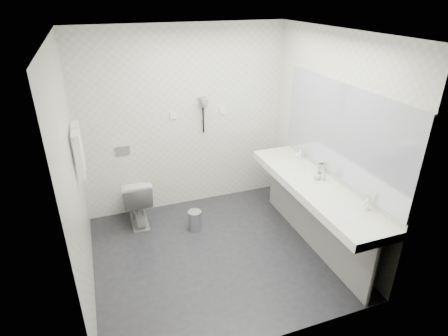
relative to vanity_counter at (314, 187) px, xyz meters
name	(u,v)px	position (x,y,z in m)	size (l,w,h in m)	color
floor	(216,254)	(-1.12, 0.20, -0.80)	(2.80, 2.80, 0.00)	#232227
ceiling	(214,33)	(-1.12, 0.20, 1.70)	(2.80, 2.80, 0.00)	white
wall_back	(185,121)	(-1.12, 1.50, 0.45)	(2.80, 2.80, 0.00)	silver
wall_front	(271,226)	(-1.12, -1.10, 0.45)	(2.80, 2.80, 0.00)	silver
wall_left	(74,180)	(-2.52, 0.20, 0.45)	(2.60, 2.60, 0.00)	silver
wall_right	(329,142)	(0.27, 0.20, 0.45)	(2.60, 2.60, 0.00)	silver
vanity_counter	(314,187)	(0.00, 0.00, 0.00)	(0.55, 2.20, 0.10)	white
vanity_panel	(312,218)	(0.02, 0.00, -0.42)	(0.03, 2.15, 0.75)	gray
vanity_post_near	(373,274)	(0.05, -1.04, -0.42)	(0.06, 0.06, 0.75)	silver
vanity_post_far	(275,180)	(0.05, 1.04, -0.42)	(0.06, 0.06, 0.75)	silver
mirror	(341,132)	(0.26, 0.00, 0.65)	(0.02, 2.20, 1.05)	#B2BCC6
basin_near	(350,214)	(0.00, -0.65, 0.04)	(0.40, 0.31, 0.05)	white
basin_far	(287,162)	(0.00, 0.65, 0.04)	(0.40, 0.31, 0.05)	white
faucet_near	(367,203)	(0.19, -0.65, 0.12)	(0.04, 0.04, 0.15)	silver
faucet_far	(301,154)	(0.19, 0.65, 0.12)	(0.04, 0.04, 0.15)	silver
soap_bottle_a	(323,175)	(0.14, 0.05, 0.11)	(0.05, 0.05, 0.11)	silver
soap_bottle_b	(317,175)	(0.08, 0.08, 0.10)	(0.08, 0.08, 0.11)	silver
glass_left	(321,168)	(0.22, 0.21, 0.11)	(0.07, 0.07, 0.12)	silver
toilet	(136,199)	(-1.90, 1.22, -0.46)	(0.38, 0.67, 0.68)	white
flush_plate	(123,151)	(-1.98, 1.49, 0.15)	(0.18, 0.02, 0.12)	#B2B5BA
pedal_bin	(195,221)	(-1.22, 0.79, -0.68)	(0.18, 0.18, 0.25)	#B2B5BA
bin_lid	(195,212)	(-1.22, 0.79, -0.54)	(0.18, 0.18, 0.01)	#B2B5BA
towel_rail	(74,130)	(-2.47, 0.75, 0.75)	(0.02, 0.02, 0.62)	silver
towel_near	(79,155)	(-2.46, 0.61, 0.53)	(0.07, 0.24, 0.48)	white
towel_far	(78,145)	(-2.46, 0.89, 0.53)	(0.07, 0.24, 0.48)	white
dryer_cradle	(203,102)	(-0.88, 1.47, 0.70)	(0.10, 0.04, 0.14)	gray
dryer_barrel	(204,101)	(-0.88, 1.40, 0.73)	(0.08, 0.08, 0.14)	gray
dryer_cord	(203,120)	(-0.88, 1.46, 0.45)	(0.02, 0.02, 0.35)	black
switch_plate_a	(173,116)	(-1.27, 1.49, 0.55)	(0.09, 0.02, 0.09)	white
switch_plate_b	(223,110)	(-0.57, 1.49, 0.55)	(0.09, 0.02, 0.09)	white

